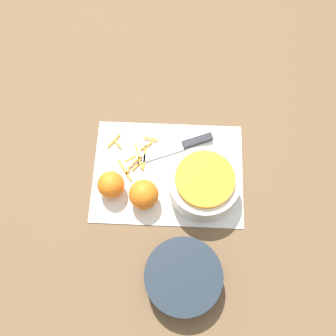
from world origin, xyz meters
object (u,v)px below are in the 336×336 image
at_px(bowl_speckled, 204,184).
at_px(bowl_dark, 183,277).
at_px(orange_left, 111,185).
at_px(orange_right, 144,194).
at_px(knife, 185,145).

bearing_deg(bowl_speckled, bowl_dark, 78.93).
relative_size(orange_left, orange_right, 0.92).
bearing_deg(orange_right, orange_left, -15.28).
distance_m(orange_left, orange_right, 0.09).
bearing_deg(orange_right, bowl_speckled, -167.44).
bearing_deg(bowl_speckled, orange_left, 2.50).
distance_m(bowl_speckled, orange_left, 0.24).
bearing_deg(orange_left, orange_right, 164.72).
distance_m(bowl_speckled, bowl_dark, 0.24).
xyz_separation_m(bowl_speckled, bowl_dark, (0.05, 0.23, -0.02)).
relative_size(bowl_dark, orange_left, 2.62).
bearing_deg(orange_right, knife, -123.21).
relative_size(knife, orange_right, 3.11).
xyz_separation_m(bowl_speckled, orange_left, (0.24, 0.01, -0.01)).
bearing_deg(bowl_dark, bowl_speckled, -101.07).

